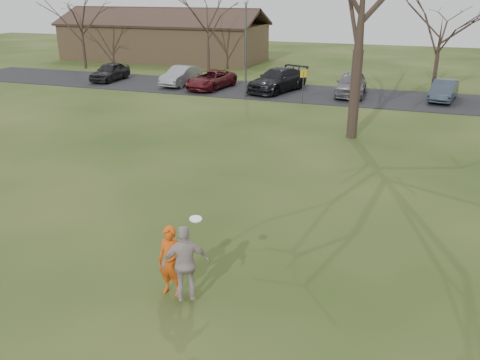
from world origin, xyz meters
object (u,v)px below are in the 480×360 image
(car_0, at_px, (110,72))
(building, at_px, (164,40))
(car_1, at_px, (181,76))
(car_3, at_px, (278,80))
(car_5, at_px, (444,90))
(lamp_post, at_px, (246,36))
(car_4, at_px, (351,84))
(catching_play, at_px, (186,263))
(player_defender, at_px, (171,261))
(car_2, at_px, (211,80))

(car_0, bearing_deg, building, 97.20)
(car_1, relative_size, car_3, 0.78)
(car_3, xyz_separation_m, building, (-15.53, 12.94, 1.11))
(car_3, xyz_separation_m, car_5, (10.99, 0.44, -0.13))
(car_5, xyz_separation_m, lamp_post, (-12.52, -3.00, 3.27))
(car_4, xyz_separation_m, building, (-20.64, 12.79, 1.10))
(car_1, bearing_deg, building, 126.48)
(car_3, distance_m, catching_play, 25.73)
(car_0, xyz_separation_m, car_4, (18.76, 0.26, 0.09))
(car_1, distance_m, lamp_post, 7.22)
(car_0, bearing_deg, car_3, -0.60)
(car_5, xyz_separation_m, building, (-26.52, 12.50, 1.24))
(player_defender, height_order, car_4, player_defender)
(car_0, relative_size, car_1, 0.96)
(car_0, bearing_deg, car_2, -4.46)
(building, bearing_deg, catching_play, -62.19)
(player_defender, distance_m, lamp_post, 23.41)
(car_5, height_order, building, building)
(car_2, bearing_deg, player_defender, -60.89)
(car_4, height_order, lamp_post, lamp_post)
(car_1, xyz_separation_m, car_2, (2.64, -0.58, -0.05))
(car_5, distance_m, lamp_post, 13.28)
(car_1, relative_size, car_4, 0.91)
(car_2, bearing_deg, car_5, 12.81)
(car_4, distance_m, building, 24.31)
(catching_play, bearing_deg, building, 117.81)
(car_5, relative_size, building, 0.19)
(building, bearing_deg, lamp_post, -47.91)
(player_defender, bearing_deg, car_5, 76.86)
(car_0, relative_size, car_4, 0.88)
(car_4, bearing_deg, player_defender, -93.98)
(car_1, bearing_deg, lamp_post, -18.07)
(player_defender, xyz_separation_m, car_3, (-4.14, 25.06, -0.05))
(car_5, bearing_deg, catching_play, -94.04)
(car_0, bearing_deg, catching_play, -55.06)
(car_0, bearing_deg, lamp_post, -12.47)
(car_5, bearing_deg, car_0, -168.93)
(car_1, height_order, building, building)
(building, distance_m, lamp_post, 20.99)
(car_1, height_order, catching_play, catching_play)
(car_3, relative_size, lamp_post, 0.87)
(car_2, relative_size, car_4, 1.01)
(player_defender, height_order, car_0, player_defender)
(car_0, height_order, car_3, car_3)
(car_0, height_order, catching_play, catching_play)
(car_0, relative_size, lamp_post, 0.65)
(lamp_post, bearing_deg, car_4, 22.22)
(car_4, height_order, building, building)
(player_defender, height_order, lamp_post, lamp_post)
(car_4, bearing_deg, car_1, 179.21)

